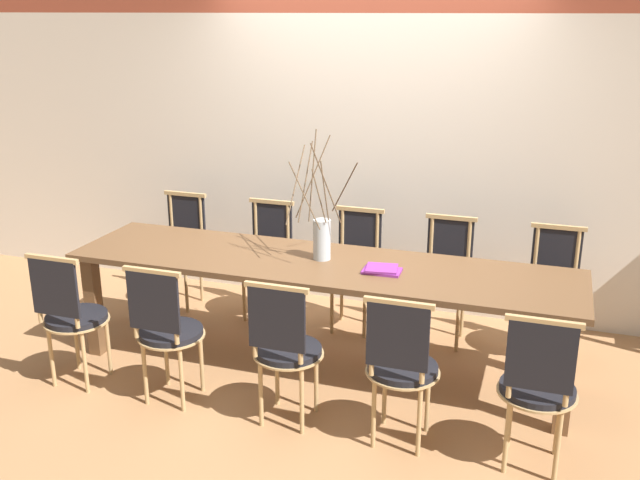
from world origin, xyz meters
name	(u,v)px	position (x,y,z in m)	size (l,w,h in m)	color
ground_plane	(320,367)	(0.00, 0.00, 0.00)	(16.00, 16.00, 0.00)	#9E7047
wall_rear	(371,108)	(0.00, 1.24, 1.60)	(12.00, 0.06, 3.20)	beige
dining_table	(320,275)	(0.00, 0.00, 0.67)	(3.33, 0.81, 0.76)	brown
chair_near_leftend	(71,313)	(-1.42, -0.71, 0.50)	(0.41, 0.41, 0.92)	black
chair_near_left	(167,327)	(-0.74, -0.71, 0.50)	(0.41, 0.41, 0.92)	black
chair_near_center	(285,345)	(0.03, -0.71, 0.50)	(0.41, 0.41, 0.92)	black
chair_near_right	(401,363)	(0.70, -0.71, 0.50)	(0.41, 0.41, 0.92)	black
chair_near_rightend	(538,384)	(1.41, -0.71, 0.50)	(0.41, 0.41, 0.92)	black
chair_far_leftend	(181,245)	(-1.43, 0.71, 0.50)	(0.41, 0.41, 0.92)	black
chair_far_left	(267,255)	(-0.68, 0.71, 0.50)	(0.41, 0.41, 0.92)	black
chair_far_center	(355,265)	(0.04, 0.71, 0.50)	(0.41, 0.41, 0.92)	black
chair_far_right	(446,275)	(0.72, 0.71, 0.50)	(0.41, 0.41, 0.92)	black
chair_far_rightend	(553,287)	(1.45, 0.71, 0.50)	(0.41, 0.41, 0.92)	black
vase_centerpiece	(321,235)	(-0.01, 0.06, 0.92)	(0.44, 0.44, 0.84)	#B2BCC1
book_stack	(382,270)	(0.43, -0.05, 0.78)	(0.24, 0.20, 0.03)	#842D8C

